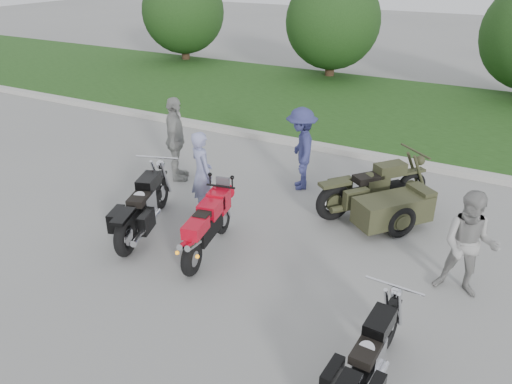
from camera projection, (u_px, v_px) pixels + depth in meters
The scene contains 13 objects.
ground at pixel (200, 271), 7.98m from camera, with size 80.00×80.00×0.00m, color #989893.
curb at pixel (333, 149), 12.69m from camera, with size 60.00×0.30×0.15m, color #B6B4AB.
grass_strip at pixel (379, 108), 15.97m from camera, with size 60.00×8.00×0.14m, color #2F6121.
tree_far_left at pixel (183, 12), 21.99m from camera, with size 3.60×3.60×4.00m.
tree_mid_left at pixel (333, 21), 18.98m from camera, with size 3.60×3.60×4.00m.
sportbike_red at pixel (207, 225), 8.24m from camera, with size 0.58×1.91×0.91m.
cruiser_left at pixel (142, 209), 8.90m from camera, with size 0.97×2.32×0.93m.
cruiser_right at pixel (367, 363), 5.66m from camera, with size 0.38×2.12×0.82m.
cruiser_sidecar at pixel (383, 201), 9.23m from camera, with size 2.06×2.29×0.96m.
person_stripe at pixel (202, 174), 9.42m from camera, with size 0.61×0.40×1.67m, color #8C92BF.
person_grey at pixel (469, 245), 7.14m from camera, with size 0.80×0.63×1.65m, color #989792.
person_denim at pixel (301, 149), 10.44m from camera, with size 1.14×0.66×1.77m, color navy.
person_back at pixel (176, 139), 10.82m from camera, with size 1.09×0.45×1.86m, color #969792.
Camera 1 is at (3.96, -5.38, 4.63)m, focal length 35.00 mm.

